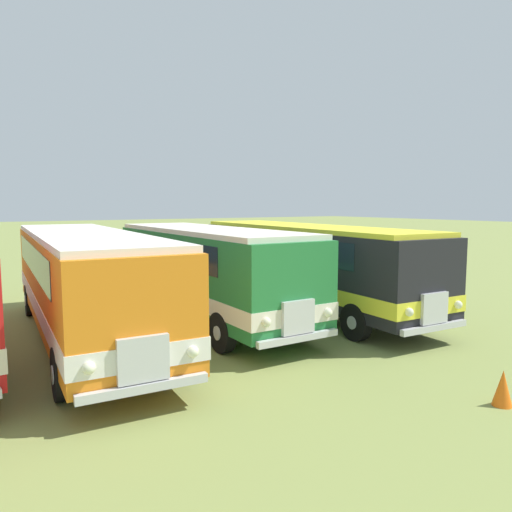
{
  "coord_description": "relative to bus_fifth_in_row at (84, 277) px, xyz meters",
  "views": [
    {
      "loc": [
        0.87,
        -13.86,
        3.75
      ],
      "look_at": [
        9.19,
        -0.47,
        2.05
      ],
      "focal_mm": 34.02,
      "sensor_mm": 36.0,
      "label": 1
    }
  ],
  "objects": [
    {
      "name": "bus_seventh_in_row",
      "position": [
        7.6,
        -0.02,
        -0.0
      ],
      "size": [
        3.04,
        11.6,
        2.99
      ],
      "color": "black",
      "rests_on": "ground"
    },
    {
      "name": "bus_fifth_in_row",
      "position": [
        0.0,
        0.0,
        0.0
      ],
      "size": [
        3.17,
        11.76,
        2.99
      ],
      "color": "orange",
      "rests_on": "ground"
    },
    {
      "name": "bus_sixth_in_row",
      "position": [
        3.8,
        0.13,
        -0.01
      ],
      "size": [
        2.62,
        9.73,
        2.99
      ],
      "color": "#237538",
      "rests_on": "ground"
    },
    {
      "name": "cone_near_end",
      "position": [
        5.56,
        -8.73,
        -1.42
      ],
      "size": [
        0.36,
        0.36,
        0.68
      ],
      "primitive_type": "cone",
      "color": "orange",
      "rests_on": "ground"
    }
  ]
}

